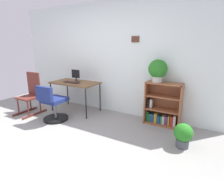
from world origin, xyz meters
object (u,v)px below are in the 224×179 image
at_px(bookshelf_low, 163,106).
at_px(desk, 75,84).
at_px(monitor, 76,76).
at_px(potted_plant_floor, 183,134).
at_px(rocking_chair, 31,93).
at_px(potted_plant_on_shelf, 158,70).
at_px(keyboard, 71,82).
at_px(office_chair, 53,106).

bearing_deg(bookshelf_low, desk, -171.69).
height_order(monitor, potted_plant_floor, monitor).
bearing_deg(potted_plant_floor, rocking_chair, -176.91).
bearing_deg(potted_plant_on_shelf, bookshelf_low, 21.78).
xyz_separation_m(bookshelf_low, potted_plant_on_shelf, (-0.13, -0.05, 0.74)).
xyz_separation_m(keyboard, rocking_chair, (-0.80, -0.51, -0.25)).
distance_m(rocking_chair, potted_plant_floor, 3.37).
distance_m(desk, office_chair, 0.77).
relative_size(potted_plant_on_shelf, potted_plant_floor, 1.12).
bearing_deg(potted_plant_floor, bookshelf_low, 125.11).
xyz_separation_m(desk, keyboard, (-0.02, -0.09, 0.06)).
relative_size(desk, monitor, 3.88).
bearing_deg(rocking_chair, potted_plant_floor, 3.09).
relative_size(keyboard, potted_plant_floor, 1.07).
height_order(desk, rocking_chair, rocking_chair).
bearing_deg(keyboard, monitor, 80.01).
height_order(rocking_chair, potted_plant_on_shelf, potted_plant_on_shelf).
distance_m(keyboard, rocking_chair, 0.99).
bearing_deg(rocking_chair, keyboard, 32.59).
relative_size(desk, bookshelf_low, 1.30).
bearing_deg(keyboard, desk, 75.54).
height_order(monitor, office_chair, monitor).
height_order(bookshelf_low, potted_plant_floor, bookshelf_low).
distance_m(monitor, bookshelf_low, 2.10).
bearing_deg(rocking_chair, bookshelf_low, 17.54).
bearing_deg(rocking_chair, desk, 36.24).
xyz_separation_m(desk, potted_plant_floor, (2.53, -0.42, -0.45)).
distance_m(monitor, office_chair, 0.91).
xyz_separation_m(office_chair, potted_plant_on_shelf, (1.92, 0.94, 0.77)).
xyz_separation_m(keyboard, potted_plant_floor, (2.56, -0.33, -0.51)).
distance_m(desk, monitor, 0.21).
xyz_separation_m(rocking_chair, potted_plant_on_shelf, (2.72, 0.85, 0.63)).
xyz_separation_m(monitor, bookshelf_low, (2.03, 0.25, -0.50)).
distance_m(keyboard, potted_plant_on_shelf, 1.99).
relative_size(office_chair, rocking_chair, 0.82).
bearing_deg(monitor, bookshelf_low, 7.13).
bearing_deg(potted_plant_on_shelf, monitor, -173.94).
distance_m(desk, keyboard, 0.11).
relative_size(monitor, rocking_chair, 0.30).
bearing_deg(potted_plant_on_shelf, desk, -172.68).
bearing_deg(monitor, rocking_chair, -141.89).
relative_size(office_chair, bookshelf_low, 0.91).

